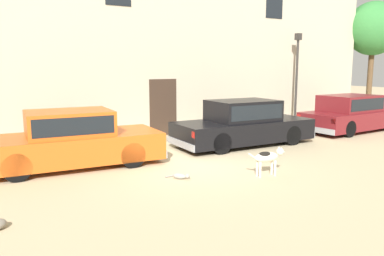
% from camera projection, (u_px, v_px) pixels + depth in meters
% --- Properties ---
extents(ground_plane, '(80.00, 80.00, 0.00)m').
position_uv_depth(ground_plane, '(190.00, 162.00, 10.26)').
color(ground_plane, tan).
extents(parked_sedan_nearest, '(4.71, 2.05, 1.45)m').
position_uv_depth(parked_sedan_nearest, '(71.00, 139.00, 9.75)').
color(parked_sedan_nearest, '#D15619').
rests_on(parked_sedan_nearest, ground_plane).
extents(parked_sedan_second, '(4.80, 1.86, 1.48)m').
position_uv_depth(parked_sedan_second, '(243.00, 123.00, 12.47)').
color(parked_sedan_second, black).
rests_on(parked_sedan_second, ground_plane).
extents(parked_sedan_third, '(4.74, 2.05, 1.44)m').
position_uv_depth(parked_sedan_third, '(351.00, 113.00, 15.17)').
color(parked_sedan_third, maroon).
rests_on(parked_sedan_third, ground_plane).
extents(apartment_block, '(16.20, 6.99, 7.61)m').
position_uv_depth(apartment_block, '(177.00, 40.00, 17.94)').
color(apartment_block, '#BCB299').
rests_on(apartment_block, ground_plane).
extents(stray_dog_spotted, '(1.01, 0.28, 0.68)m').
position_uv_depth(stray_dog_spotted, '(268.00, 157.00, 8.95)').
color(stray_dog_spotted, beige).
rests_on(stray_dog_spotted, ground_plane).
extents(stray_cat, '(0.43, 0.47, 0.15)m').
position_uv_depth(stray_cat, '(180.00, 176.00, 8.75)').
color(stray_cat, gray).
rests_on(stray_cat, ground_plane).
extents(street_lamp, '(0.22, 0.22, 3.96)m').
position_uv_depth(street_lamp, '(297.00, 67.00, 16.44)').
color(street_lamp, '#2D2B28').
rests_on(street_lamp, ground_plane).
extents(acacia_tree_right, '(2.83, 2.55, 5.81)m').
position_uv_depth(acacia_tree_right, '(373.00, 29.00, 19.30)').
color(acacia_tree_right, brown).
rests_on(acacia_tree_right, ground_plane).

